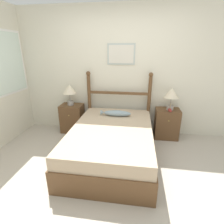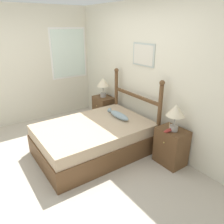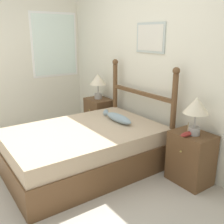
% 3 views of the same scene
% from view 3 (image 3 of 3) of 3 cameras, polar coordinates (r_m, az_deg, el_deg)
% --- Properties ---
extents(ground_plane, '(16.00, 16.00, 0.00)m').
position_cam_3_polar(ground_plane, '(3.32, -15.71, -14.71)').
color(ground_plane, '#B7AD9E').
extents(wall_back, '(6.40, 0.08, 2.55)m').
position_cam_3_polar(wall_back, '(3.77, 8.48, 10.16)').
color(wall_back, beige).
rests_on(wall_back, ground_plane).
extents(bed, '(1.32, 1.94, 0.54)m').
position_cam_3_polar(bed, '(3.43, -6.01, -8.00)').
color(bed, brown).
rests_on(bed, ground_plane).
extents(headboard, '(1.34, 0.09, 1.32)m').
position_cam_3_polar(headboard, '(3.79, 6.20, 1.71)').
color(headboard, brown).
rests_on(headboard, ground_plane).
extents(nightstand_left, '(0.47, 0.38, 0.61)m').
position_cam_3_polar(nightstand_left, '(4.63, -2.88, -0.79)').
color(nightstand_left, brown).
rests_on(nightstand_left, ground_plane).
extents(nightstand_right, '(0.47, 0.38, 0.61)m').
position_cam_3_polar(nightstand_right, '(3.23, 16.77, -9.55)').
color(nightstand_right, brown).
rests_on(nightstand_right, ground_plane).
extents(table_lamp_left, '(0.28, 0.28, 0.43)m').
position_cam_3_polar(table_lamp_left, '(4.50, -3.08, 6.80)').
color(table_lamp_left, gray).
rests_on(table_lamp_left, nightstand_left).
extents(table_lamp_right, '(0.28, 0.28, 0.43)m').
position_cam_3_polar(table_lamp_right, '(2.99, 17.87, 0.90)').
color(table_lamp_right, gray).
rests_on(table_lamp_right, nightstand_right).
extents(model_boat, '(0.07, 0.21, 0.16)m').
position_cam_3_polar(model_boat, '(3.01, 16.09, -4.56)').
color(model_boat, maroon).
rests_on(model_boat, nightstand_right).
extents(fish_pillow, '(0.57, 0.15, 0.11)m').
position_cam_3_polar(fish_pillow, '(3.57, 1.29, -1.27)').
color(fish_pillow, '#8499A3').
rests_on(fish_pillow, bed).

